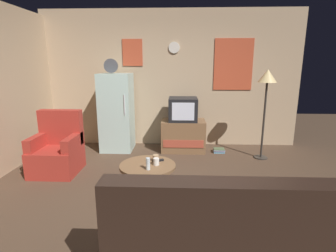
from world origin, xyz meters
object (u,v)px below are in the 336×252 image
object	(u,v)px
tv_stand	(183,136)
mug_ceramic_white	(156,162)
remote_control	(158,160)
wine_glass	(148,164)
mug_ceramic_tan	(156,158)
book_stack	(219,150)
crt_tv	(183,109)
fridge	(117,112)
armchair	(57,151)
standing_lamp	(267,83)
coffee_table	(148,180)
couch	(216,239)

from	to	relation	value
tv_stand	mug_ceramic_white	distance (m)	1.90
remote_control	wine_glass	bearing A→B (deg)	-132.93
mug_ceramic_white	mug_ceramic_tan	bearing A→B (deg)	97.76
remote_control	book_stack	world-z (taller)	remote_control
crt_tv	book_stack	size ratio (longest dim) A/B	2.50
crt_tv	book_stack	world-z (taller)	crt_tv
fridge	armchair	xyz separation A→B (m)	(-0.70, -1.14, -0.42)
mug_ceramic_white	standing_lamp	bearing A→B (deg)	39.65
standing_lamp	mug_ceramic_white	distance (m)	2.48
crt_tv	mug_ceramic_tan	world-z (taller)	crt_tv
armchair	book_stack	world-z (taller)	armchair
book_stack	wine_glass	bearing A→B (deg)	-121.04
fridge	book_stack	size ratio (longest dim) A/B	8.18
fridge	remote_control	distance (m)	2.01
mug_ceramic_white	remote_control	size ratio (longest dim) A/B	0.60
coffee_table	couch	xyz separation A→B (m)	(0.71, -1.29, 0.10)
fridge	standing_lamp	distance (m)	2.81
remote_control	armchair	size ratio (longest dim) A/B	0.16
couch	wine_glass	bearing A→B (deg)	121.07
coffee_table	mug_ceramic_white	distance (m)	0.28
standing_lamp	coffee_table	size ratio (longest dim) A/B	2.21
crt_tv	armchair	world-z (taller)	crt_tv
crt_tv	couch	xyz separation A→B (m)	(0.23, -3.14, -0.51)
crt_tv	book_stack	bearing A→B (deg)	-7.78
mug_ceramic_tan	armchair	world-z (taller)	armchair
mug_ceramic_white	crt_tv	bearing A→B (deg)	79.03
crt_tv	mug_ceramic_white	distance (m)	1.92
fridge	remote_control	xyz separation A→B (m)	(0.95, -1.75, -0.32)
fridge	wine_glass	size ratio (longest dim) A/B	11.80
mug_ceramic_white	wine_glass	bearing A→B (deg)	-118.68
tv_stand	book_stack	xyz separation A→B (m)	(0.70, -0.10, -0.26)
fridge	tv_stand	distance (m)	1.38
fridge	couch	distance (m)	3.54
wine_glass	mug_ceramic_tan	distance (m)	0.29
tv_stand	remote_control	xyz separation A→B (m)	(-0.36, -1.73, 0.13)
coffee_table	mug_ceramic_tan	xyz separation A→B (m)	(0.09, 0.12, 0.26)
coffee_table	armchair	xyz separation A→B (m)	(-1.52, 0.73, 0.13)
wine_glass	couch	distance (m)	1.33
tv_stand	mug_ceramic_white	bearing A→B (deg)	-101.29
armchair	fridge	bearing A→B (deg)	58.41
fridge	mug_ceramic_white	bearing A→B (deg)	-63.59
mug_ceramic_tan	armchair	xyz separation A→B (m)	(-1.62, 0.62, -0.13)
book_stack	coffee_table	bearing A→B (deg)	-123.91
standing_lamp	couch	xyz separation A→B (m)	(-1.19, -2.77, -1.05)
remote_control	fridge	bearing A→B (deg)	94.86
tv_stand	mug_ceramic_tan	world-z (taller)	tv_stand
wine_glass	armchair	distance (m)	1.80
coffee_table	wine_glass	distance (m)	0.33
fridge	tv_stand	world-z (taller)	fridge
tv_stand	standing_lamp	xyz separation A→B (m)	(1.42, -0.38, 1.05)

